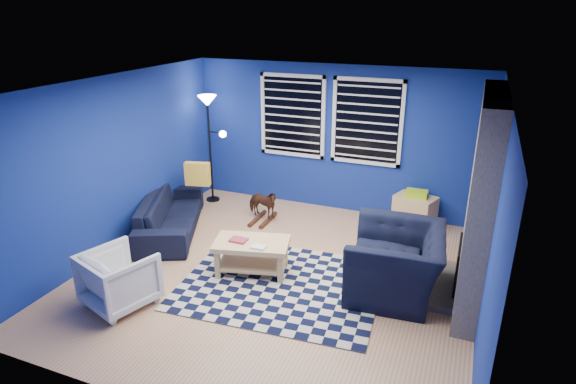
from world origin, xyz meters
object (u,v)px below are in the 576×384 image
object	(u,v)px
tv	(490,154)
armchair_bent	(119,279)
rocking_horse	(262,204)
cabinet	(415,210)
sofa	(170,214)
floor_lamp	(209,116)
armchair_big	(396,262)
coffee_table	(252,250)

from	to	relation	value
tv	armchair_bent	bearing A→B (deg)	-139.94
tv	rocking_horse	distance (m)	3.56
cabinet	sofa	bearing A→B (deg)	-136.06
cabinet	floor_lamp	distance (m)	3.84
sofa	rocking_horse	size ratio (longest dim) A/B	3.43
sofa	rocking_horse	world-z (taller)	sofa
rocking_horse	tv	bearing A→B (deg)	-74.04
tv	floor_lamp	world-z (taller)	floor_lamp
tv	cabinet	size ratio (longest dim) A/B	1.38
armchair_bent	floor_lamp	world-z (taller)	floor_lamp
armchair_big	coffee_table	distance (m)	1.87
armchair_big	floor_lamp	distance (m)	4.24
coffee_table	armchair_bent	bearing A→B (deg)	-132.83
tv	cabinet	world-z (taller)	tv
floor_lamp	tv	bearing A→B (deg)	-0.07
tv	armchair_bent	size ratio (longest dim) A/B	1.32
cabinet	tv	bearing A→B (deg)	5.03
rocking_horse	cabinet	distance (m)	2.49
coffee_table	cabinet	distance (m)	2.94
tv	sofa	distance (m)	4.88
armchair_big	tv	bearing A→B (deg)	148.06
sofa	cabinet	xyz separation A→B (m)	(3.57, 1.63, -0.02)
armchair_bent	floor_lamp	size ratio (longest dim) A/B	0.39
armchair_bent	cabinet	bearing A→B (deg)	-110.87
tv	rocking_horse	world-z (taller)	tv
armchair_bent	cabinet	xyz separation A→B (m)	(2.95, 3.56, -0.08)
tv	cabinet	xyz separation A→B (m)	(-0.98, 0.25, -1.13)
coffee_table	floor_lamp	distance (m)	3.01
tv	armchair_big	distance (m)	2.27
sofa	rocking_horse	distance (m)	1.48
coffee_table	armchair_big	bearing A→B (deg)	7.81
cabinet	floor_lamp	bearing A→B (deg)	-156.77
sofa	rocking_horse	xyz separation A→B (m)	(1.20, 0.88, 0.02)
rocking_horse	coffee_table	world-z (taller)	rocking_horse
coffee_table	floor_lamp	size ratio (longest dim) A/B	0.56
sofa	floor_lamp	xyz separation A→B (m)	(-0.03, 1.39, 1.29)
coffee_table	tv	bearing A→B (deg)	36.62
floor_lamp	armchair_bent	bearing A→B (deg)	-79.00
armchair_bent	rocking_horse	xyz separation A→B (m)	(0.58, 2.80, -0.03)
floor_lamp	cabinet	bearing A→B (deg)	3.89
floor_lamp	coffee_table	bearing A→B (deg)	-49.28
coffee_table	sofa	bearing A→B (deg)	158.62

